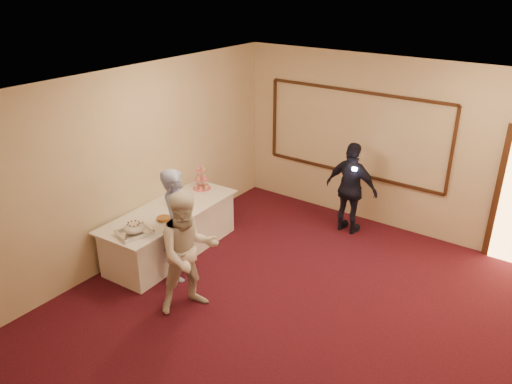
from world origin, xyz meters
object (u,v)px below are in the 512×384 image
(pavlova_tray, at_px, (134,230))
(guest, at_px, (351,189))
(tart, at_px, (164,219))
(woman, at_px, (188,252))
(man, at_px, (178,224))
(buffet_table, at_px, (171,231))
(cupcake_stand, at_px, (201,180))
(plate_stack_a, at_px, (175,202))
(plate_stack_b, at_px, (188,199))

(pavlova_tray, distance_m, guest, 3.72)
(tart, height_order, woman, woman)
(man, relative_size, woman, 1.01)
(man, bearing_deg, tart, 51.68)
(guest, bearing_deg, man, 65.41)
(buffet_table, relative_size, guest, 1.51)
(cupcake_stand, bearing_deg, pavlova_tray, -80.08)
(cupcake_stand, bearing_deg, man, -61.58)
(pavlova_tray, bearing_deg, tart, 88.72)
(buffet_table, distance_m, plate_stack_a, 0.49)
(buffet_table, distance_m, man, 0.86)
(cupcake_stand, bearing_deg, plate_stack_a, -80.84)
(man, xyz_separation_m, woman, (0.65, -0.49, -0.00))
(pavlova_tray, bearing_deg, plate_stack_b, 94.41)
(buffet_table, xyz_separation_m, woman, (1.24, -0.91, 0.47))
(plate_stack_a, distance_m, guest, 3.01)
(plate_stack_b, bearing_deg, pavlova_tray, -85.59)
(plate_stack_a, relative_size, man, 0.12)
(man, bearing_deg, plate_stack_a, 22.48)
(guest, bearing_deg, buffet_table, 52.09)
(woman, relative_size, guest, 1.05)
(cupcake_stand, distance_m, plate_stack_b, 0.64)
(tart, relative_size, woman, 0.14)
(plate_stack_a, bearing_deg, cupcake_stand, 99.16)
(plate_stack_a, distance_m, tart, 0.50)
(buffet_table, xyz_separation_m, man, (0.59, -0.42, 0.48))
(plate_stack_b, height_order, tart, plate_stack_b)
(buffet_table, height_order, plate_stack_b, plate_stack_b)
(plate_stack_b, relative_size, tart, 0.78)
(woman, height_order, guest, woman)
(man, relative_size, guest, 1.06)
(pavlova_tray, relative_size, man, 0.32)
(plate_stack_a, xyz_separation_m, tart, (0.20, -0.46, -0.06))
(cupcake_stand, height_order, tart, cupcake_stand)
(plate_stack_a, height_order, woman, woman)
(pavlova_tray, bearing_deg, woman, -1.19)
(buffet_table, bearing_deg, tart, -59.47)
(tart, bearing_deg, woman, -29.02)
(cupcake_stand, bearing_deg, plate_stack_b, -69.28)
(man, bearing_deg, pavlova_tray, 113.55)
(tart, xyz_separation_m, man, (0.40, -0.09, 0.07))
(pavlova_tray, height_order, plate_stack_a, pavlova_tray)
(cupcake_stand, distance_m, woman, 2.30)
(pavlova_tray, distance_m, cupcake_stand, 1.84)
(buffet_table, height_order, cupcake_stand, cupcake_stand)
(tart, distance_m, guest, 3.24)
(plate_stack_a, bearing_deg, woman, -39.66)
(woman, bearing_deg, man, 82.25)
(plate_stack_a, xyz_separation_m, guest, (2.04, 2.21, -0.04))
(woman, distance_m, guest, 3.35)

